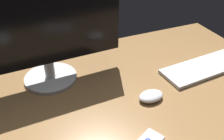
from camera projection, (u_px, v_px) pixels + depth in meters
desk at (123, 93)px, 101.00cm from camera, size 140.00×84.00×2.00cm
monitor at (44, 36)px, 95.54cm from camera, size 62.03×21.73×39.35cm
keyboard at (206, 67)px, 113.23cm from camera, size 43.17×17.08×1.66cm
computer_mouse at (151, 96)px, 95.49cm from camera, size 10.02×7.12×3.16cm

